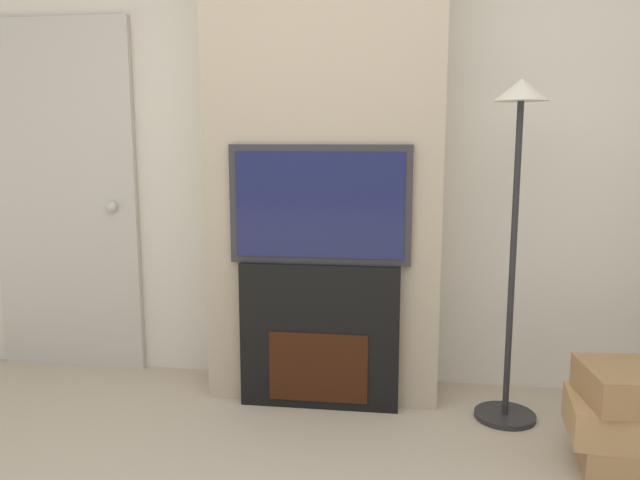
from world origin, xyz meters
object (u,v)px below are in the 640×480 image
at_px(fireplace, 320,335).
at_px(television, 320,205).
at_px(box_stack, 628,417).
at_px(floor_lamp, 516,193).

xyz_separation_m(fireplace, television, (0.00, -0.00, 0.67)).
height_order(fireplace, television, television).
height_order(fireplace, box_stack, fireplace).
bearing_deg(box_stack, floor_lamp, 133.59).
bearing_deg(fireplace, box_stack, -19.54).
relative_size(fireplace, floor_lamp, 0.49).
xyz_separation_m(television, floor_lamp, (0.93, -0.04, 0.07)).
relative_size(television, box_stack, 1.91).
relative_size(floor_lamp, box_stack, 3.46).
xyz_separation_m(television, box_stack, (1.34, -0.47, -0.81)).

